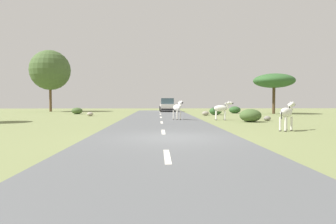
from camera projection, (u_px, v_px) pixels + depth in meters
The scene contains 16 objects.
ground_plane at pixel (173, 139), 11.75m from camera, with size 90.00×90.00×0.00m, color olive.
road at pixel (164, 138), 11.74m from camera, with size 6.00×64.00×0.05m, color #56595B.
lane_markings at pixel (165, 141), 10.74m from camera, with size 0.16×56.00×0.01m.
zebra_0 at pixel (177, 108), 22.52m from camera, with size 0.81×1.48×1.47m.
zebra_1 at pixel (287, 113), 14.72m from camera, with size 1.28×1.21×1.47m.
zebra_2 at pixel (222, 109), 22.78m from camera, with size 1.56×0.44×1.47m.
car_0 at pixel (167, 105), 39.68m from camera, with size 2.07×4.36×1.74m.
tree_1 at pixel (50, 70), 40.28m from camera, with size 5.32×5.32×8.22m.
tree_4 at pixel (274, 81), 33.58m from camera, with size 4.53×4.53×4.49m.
bush_0 at pixel (250, 115), 20.86m from camera, with size 1.50×1.35×0.90m, color #425B2D.
bush_1 at pixel (77, 111), 32.99m from camera, with size 1.19×1.07×0.71m, color #425B2D.
bush_2 at pixel (216, 111), 31.20m from camera, with size 1.29×1.17×0.78m, color #2D5628.
bush_3 at pixel (235, 110), 34.98m from camera, with size 1.34×1.21×0.81m, color #2D5628.
rock_0 at pixel (267, 118), 21.93m from camera, with size 0.50×0.53×0.36m, color gray.
rock_1 at pixel (205, 113), 29.61m from camera, with size 0.68×0.48×0.43m, color gray.
rock_2 at pixel (90, 114), 28.79m from camera, with size 0.59×0.57×0.38m, color #A89E8C.
Camera 1 is at (-0.57, -11.69, 1.49)m, focal length 32.20 mm.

